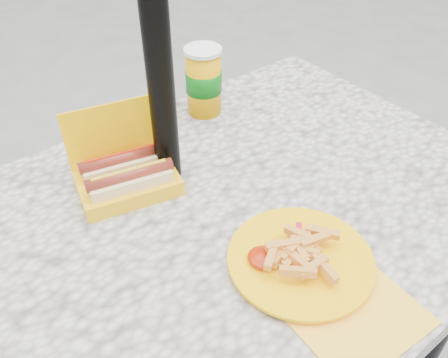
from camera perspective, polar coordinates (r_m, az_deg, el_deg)
picnic_table at (r=0.97m, az=-0.91°, el=-9.03°), size 1.20×0.80×0.75m
umbrella_pole at (r=0.82m, az=-8.52°, el=20.12°), size 0.05×0.05×2.20m
hotdog_box at (r=0.94m, az=-11.67°, el=0.50°), size 0.22×0.18×0.16m
fries_plate at (r=0.80m, az=9.49°, el=-9.86°), size 0.24×0.33×0.05m
soda_cup at (r=1.14m, az=-2.46°, el=11.69°), size 0.09×0.09×0.16m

